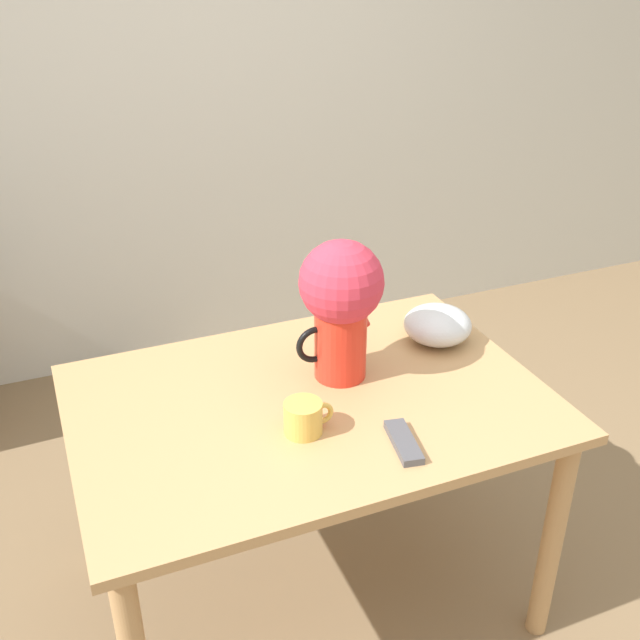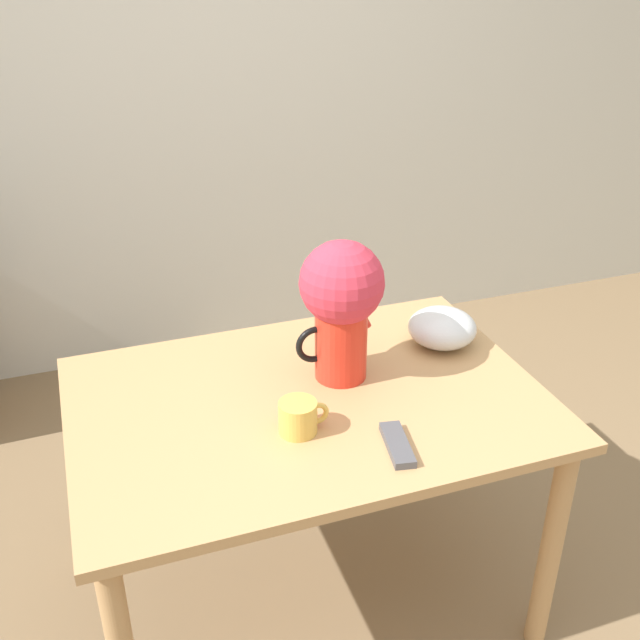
{
  "view_description": "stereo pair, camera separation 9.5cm",
  "coord_description": "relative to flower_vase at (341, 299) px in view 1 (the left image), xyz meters",
  "views": [
    {
      "loc": [
        -0.72,
        -1.39,
        1.88
      ],
      "look_at": [
        -0.04,
        0.27,
        0.93
      ],
      "focal_mm": 42.0,
      "sensor_mm": 36.0,
      "label": 1
    },
    {
      "loc": [
        -0.64,
        -1.42,
        1.88
      ],
      "look_at": [
        -0.04,
        0.27,
        0.93
      ],
      "focal_mm": 42.0,
      "sensor_mm": 36.0,
      "label": 2
    }
  ],
  "objects": [
    {
      "name": "ground_plane",
      "position": [
        -0.02,
        -0.27,
        -0.99
      ],
      "size": [
        12.0,
        12.0,
        0.0
      ],
      "primitive_type": "plane",
      "color": "#7F6647"
    },
    {
      "name": "wall_back",
      "position": [
        -0.02,
        1.62,
        0.31
      ],
      "size": [
        8.0,
        0.05,
        2.6
      ],
      "color": "silver",
      "rests_on": "ground_plane"
    },
    {
      "name": "table",
      "position": [
        -0.12,
        -0.08,
        -0.34
      ],
      "size": [
        1.28,
        0.89,
        0.74
      ],
      "color": "tan",
      "rests_on": "ground_plane"
    },
    {
      "name": "flower_vase",
      "position": [
        0.0,
        0.0,
        0.0
      ],
      "size": [
        0.25,
        0.23,
        0.41
      ],
      "color": "red",
      "rests_on": "table"
    },
    {
      "name": "coffee_mug",
      "position": [
        -0.19,
        -0.21,
        -0.2
      ],
      "size": [
        0.13,
        0.1,
        0.09
      ],
      "color": "gold",
      "rests_on": "table"
    },
    {
      "name": "white_bowl",
      "position": [
        0.36,
        0.07,
        -0.19
      ],
      "size": [
        0.21,
        0.21,
        0.11
      ],
      "color": "silver",
      "rests_on": "table"
    },
    {
      "name": "remote_control",
      "position": [
        0.01,
        -0.36,
        -0.23
      ],
      "size": [
        0.08,
        0.18,
        0.02
      ],
      "color": "#4C4C51",
      "rests_on": "table"
    }
  ]
}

